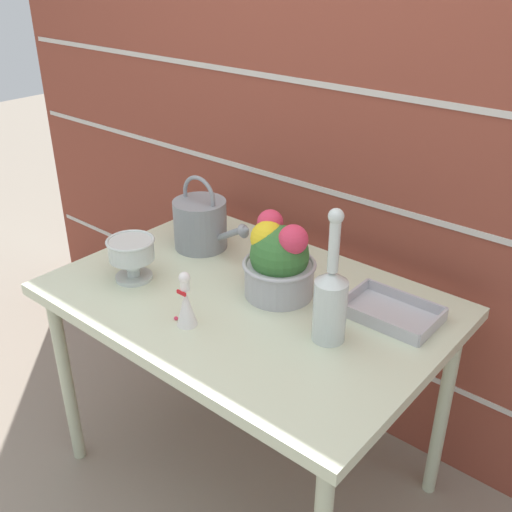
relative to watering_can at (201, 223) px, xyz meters
The scene contains 10 objects.
ground_plane 0.91m from the watering_can, 23.58° to the right, with size 12.00×12.00×0.00m, color gray.
brick_wall 0.58m from the watering_can, 48.40° to the left, with size 3.60×0.08×2.20m.
patio_table 0.40m from the watering_can, 23.58° to the right, with size 1.18×0.81×0.74m.
watering_can is the anchor object (origin of this frame).
crystal_pedestal_bowl 0.30m from the watering_can, 91.06° to the right, with size 0.15×0.15×0.14m.
flower_planter 0.41m from the watering_can, 10.99° to the right, with size 0.22×0.22×0.25m.
glass_decanter 0.68m from the watering_can, 15.02° to the right, with size 0.09×0.09×0.38m.
figurine_vase 0.49m from the watering_can, 50.13° to the right, with size 0.06×0.06×0.17m.
wire_tray 0.73m from the watering_can, ahead, with size 0.27×0.18×0.04m.
fallen_petal 0.47m from the watering_can, 54.40° to the right, with size 0.01×0.01×0.01m.
Camera 1 is at (1.02, -1.17, 1.69)m, focal length 42.00 mm.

